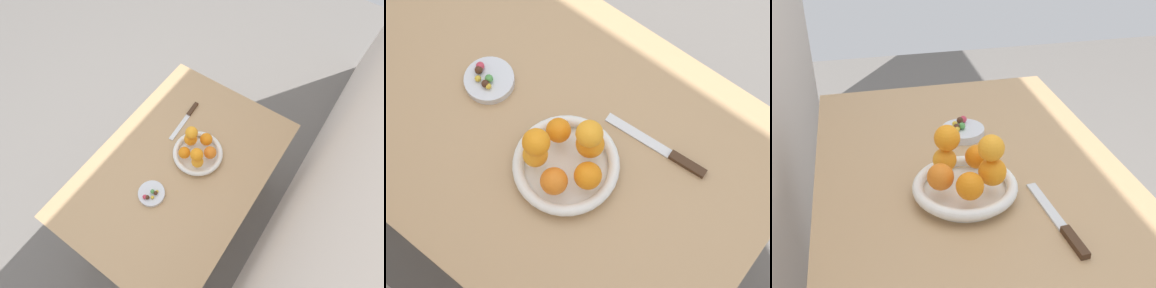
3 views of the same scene
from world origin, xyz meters
The scene contains 18 objects.
ground_plane centered at (0.00, 0.00, 0.00)m, with size 6.00×6.00×0.00m, color slate.
dining_table centered at (0.00, 0.00, 0.65)m, with size 1.10×0.76×0.74m.
fruit_bowl centered at (-0.10, 0.04, 0.76)m, with size 0.24×0.24×0.04m.
candy_dish centered at (0.18, -0.02, 0.75)m, with size 0.12×0.12×0.02m, color silver.
orange_0 centered at (-0.13, -0.02, 0.81)m, with size 0.06×0.06×0.06m, color orange.
orange_1 centered at (-0.05, 0.00, 0.81)m, with size 0.06×0.06×0.06m, color orange.
orange_2 centered at (-0.05, 0.08, 0.81)m, with size 0.06×0.06×0.06m, color orange.
orange_3 centered at (-0.12, 0.10, 0.81)m, with size 0.06×0.06×0.06m, color orange.
orange_4 centered at (-0.17, 0.04, 0.81)m, with size 0.06×0.06×0.06m, color orange.
orange_5 centered at (-0.05, 0.07, 0.87)m, with size 0.06×0.06×0.06m, color orange.
orange_6 centered at (-0.13, -0.01, 0.87)m, with size 0.06×0.06×0.06m, color orange.
candy_ball_0 centered at (0.17, -0.02, 0.77)m, with size 0.02×0.02×0.02m, color #4C9947.
candy_ball_1 centered at (0.21, -0.02, 0.77)m, with size 0.02×0.02×0.02m, color #472819.
candy_ball_2 centered at (0.19, 0.00, 0.77)m, with size 0.02×0.02×0.02m, color gold.
candy_ball_3 centered at (0.16, 0.00, 0.77)m, with size 0.01×0.01×0.01m, color gold.
candy_ball_4 centered at (0.17, 0.00, 0.77)m, with size 0.02×0.02×0.02m, color #472819.
candy_ball_5 centered at (0.21, -0.03, 0.77)m, with size 0.02×0.02×0.02m, color #C6384C.
knife centered at (-0.25, -0.13, 0.75)m, with size 0.26×0.04×0.01m.
Camera 2 is at (-0.42, 0.40, 1.98)m, focal length 55.00 mm.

